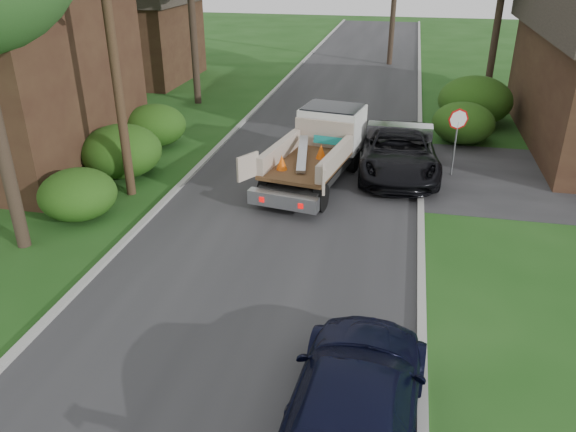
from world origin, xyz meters
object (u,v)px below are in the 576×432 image
(house_left_far, at_px, (130,28))
(flatbed_truck, at_px, (322,143))
(stop_sign, at_px, (457,128))
(navy_suv, at_px, (353,406))
(black_pickup, at_px, (398,151))
(utility_pole, at_px, (111,35))

(house_left_far, height_order, flatbed_truck, house_left_far)
(stop_sign, xyz_separation_m, flatbed_truck, (-4.65, -0.99, -0.53))
(stop_sign, relative_size, flatbed_truck, 0.39)
(house_left_far, bearing_deg, navy_suv, -57.76)
(flatbed_truck, distance_m, black_pickup, 2.84)
(utility_pole, relative_size, flatbed_truck, 1.57)
(stop_sign, bearing_deg, house_left_far, 145.19)
(stop_sign, distance_m, house_left_far, 22.81)
(utility_pole, bearing_deg, house_left_far, 115.23)
(navy_suv, bearing_deg, house_left_far, -54.33)
(utility_pole, xyz_separation_m, house_left_far, (-8.02, 17.02, -2.12))
(utility_pole, relative_size, black_pickup, 1.67)
(utility_pole, distance_m, black_pickup, 10.48)
(black_pickup, relative_size, navy_suv, 1.09)
(black_pickup, bearing_deg, flatbed_truck, -165.24)
(stop_sign, height_order, navy_suv, stop_sign)
(flatbed_truck, height_order, black_pickup, flatbed_truck)
(house_left_far, relative_size, black_pickup, 1.27)
(house_left_far, bearing_deg, black_pickup, -38.09)
(stop_sign, relative_size, navy_suv, 0.45)
(stop_sign, distance_m, black_pickup, 2.19)
(utility_pole, height_order, flatbed_truck, utility_pole)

